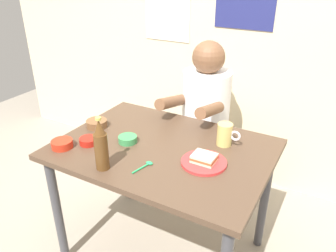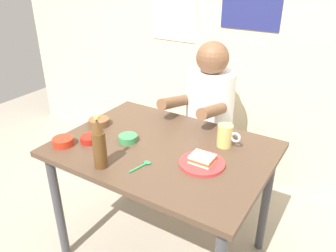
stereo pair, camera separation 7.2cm
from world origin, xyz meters
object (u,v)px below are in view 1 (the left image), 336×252
at_px(beer_mug, 225,134).
at_px(stool, 203,155).
at_px(beer_bottle, 101,146).
at_px(sambal_bowl_red, 89,141).
at_px(sandwich, 204,158).
at_px(person_seated, 206,102).
at_px(plate_orange, 204,162).
at_px(dining_table, 163,162).

bearing_deg(beer_mug, stool, 123.59).
height_order(beer_bottle, sambal_bowl_red, beer_bottle).
distance_m(stool, beer_bottle, 1.08).
bearing_deg(beer_bottle, stool, 82.90).
relative_size(sandwich, sambal_bowl_red, 1.15).
bearing_deg(sandwich, stool, 112.57).
bearing_deg(sambal_bowl_red, stool, 67.37).
height_order(person_seated, sambal_bowl_red, person_seated).
bearing_deg(sambal_bowl_red, person_seated, 67.08).
distance_m(person_seated, plate_orange, 0.72).
relative_size(plate_orange, sambal_bowl_red, 2.29).
bearing_deg(dining_table, sambal_bowl_red, -155.57).
xyz_separation_m(person_seated, beer_bottle, (-0.12, -0.93, 0.09)).
bearing_deg(stool, beer_mug, -56.41).
height_order(dining_table, beer_bottle, beer_bottle).
distance_m(stool, plate_orange, 0.83).
bearing_deg(stool, person_seated, -90.00).
xyz_separation_m(stool, sambal_bowl_red, (-0.33, -0.79, 0.41)).
relative_size(plate_orange, beer_bottle, 0.84).
relative_size(plate_orange, sandwich, 2.00).
distance_m(dining_table, person_seated, 0.63).
height_order(sandwich, beer_mug, beer_mug).
bearing_deg(person_seated, dining_table, -87.16).
bearing_deg(sambal_bowl_red, beer_mug, 28.53).
bearing_deg(stool, plate_orange, -67.43).
relative_size(person_seated, beer_bottle, 2.75).
xyz_separation_m(stool, plate_orange, (0.28, -0.67, 0.40)).
height_order(stool, person_seated, person_seated).
height_order(plate_orange, sambal_bowl_red, sambal_bowl_red).
distance_m(person_seated, beer_mug, 0.53).
bearing_deg(plate_orange, beer_mug, 85.03).
height_order(person_seated, beer_mug, person_seated).
bearing_deg(sambal_bowl_red, plate_orange, 11.10).
height_order(person_seated, sandwich, person_seated).
bearing_deg(beer_mug, dining_table, -146.42).
relative_size(person_seated, beer_mug, 5.71).
bearing_deg(person_seated, stool, 90.00).
distance_m(plate_orange, sandwich, 0.02).
bearing_deg(beer_bottle, sambal_bowl_red, 145.94).
distance_m(dining_table, beer_bottle, 0.40).
distance_m(person_seated, beer_bottle, 0.94).
xyz_separation_m(plate_orange, sandwich, (-0.00, 0.00, 0.02)).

